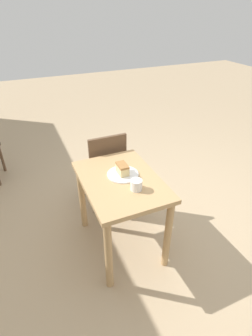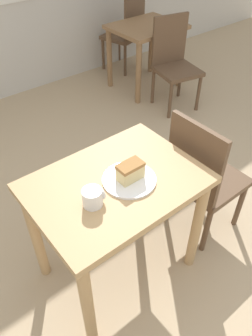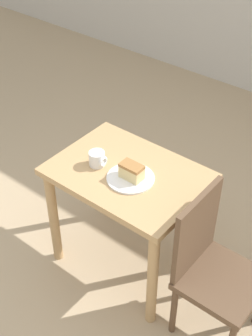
# 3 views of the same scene
# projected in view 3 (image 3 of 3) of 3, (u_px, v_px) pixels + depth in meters

# --- Properties ---
(ground_plane) EXTENTS (14.00, 14.00, 0.00)m
(ground_plane) POSITION_uv_depth(u_px,v_px,m) (87.00, 312.00, 2.77)
(ground_plane) COLOR tan
(dining_table_near) EXTENTS (0.85, 0.62, 0.75)m
(dining_table_near) POSITION_uv_depth(u_px,v_px,m) (128.00, 191.00, 2.69)
(dining_table_near) COLOR tan
(dining_table_near) RESTS_ON ground_plane
(chair_near_window) EXTENTS (0.41, 0.41, 0.90)m
(chair_near_window) POSITION_uv_depth(u_px,v_px,m) (212.00, 266.00, 2.43)
(chair_near_window) COLOR brown
(chair_near_window) RESTS_ON ground_plane
(plate) EXTENTS (0.26, 0.26, 0.01)m
(plate) POSITION_uv_depth(u_px,v_px,m) (131.00, 178.00, 2.55)
(plate) COLOR white
(plate) RESTS_ON dining_table_near
(cake_slice) EXTENTS (0.13, 0.08, 0.09)m
(cake_slice) POSITION_uv_depth(u_px,v_px,m) (132.00, 172.00, 2.52)
(cake_slice) COLOR #E5CC89
(cake_slice) RESTS_ON plate
(coffee_mug) EXTENTS (0.10, 0.09, 0.09)m
(coffee_mug) POSITION_uv_depth(u_px,v_px,m) (98.00, 159.00, 2.63)
(coffee_mug) COLOR white
(coffee_mug) RESTS_ON dining_table_near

